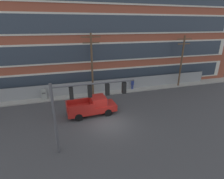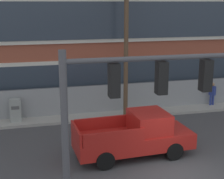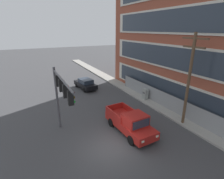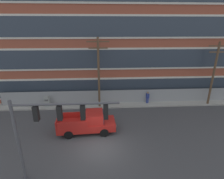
# 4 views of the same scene
# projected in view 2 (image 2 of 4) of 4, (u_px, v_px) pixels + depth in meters

# --- Properties ---
(ground_plane) EXTENTS (160.00, 160.00, 0.00)m
(ground_plane) POSITION_uv_depth(u_px,v_px,m) (183.00, 178.00, 13.69)
(ground_plane) COLOR #424244
(sidewalk_building_side) EXTENTS (80.00, 1.97, 0.16)m
(sidewalk_building_side) POSITION_uv_depth(u_px,v_px,m) (125.00, 113.00, 21.53)
(sidewalk_building_side) COLOR #9E9B93
(sidewalk_building_side) RESTS_ON ground
(chain_link_fence) EXTENTS (31.44, 0.06, 1.89)m
(chain_link_fence) POSITION_uv_depth(u_px,v_px,m) (173.00, 94.00, 22.42)
(chain_link_fence) COLOR gray
(chain_link_fence) RESTS_ON ground
(traffic_signal_mast) EXTENTS (6.21, 0.43, 5.67)m
(traffic_signal_mast) POSITION_uv_depth(u_px,v_px,m) (144.00, 99.00, 9.33)
(traffic_signal_mast) COLOR #4C4C51
(traffic_signal_mast) RESTS_ON ground
(pickup_truck_red) EXTENTS (5.47, 2.31, 2.01)m
(pickup_truck_red) POSITION_uv_depth(u_px,v_px,m) (136.00, 136.00, 15.52)
(pickup_truck_red) COLOR #AD1E19
(pickup_truck_red) RESTS_ON ground
(utility_pole_near_corner) EXTENTS (2.50, 0.26, 8.43)m
(utility_pole_near_corner) POSITION_uv_depth(u_px,v_px,m) (126.00, 40.00, 19.81)
(utility_pole_near_corner) COLOR brown
(utility_pole_near_corner) RESTS_ON ground
(electrical_cabinet) EXTENTS (0.63, 0.54, 1.47)m
(electrical_cabinet) POSITION_uv_depth(u_px,v_px,m) (16.00, 111.00, 19.65)
(electrical_cabinet) COLOR #939993
(electrical_cabinet) RESTS_ON ground
(pedestrian_near_cabinet) EXTENTS (0.38, 0.46, 1.69)m
(pedestrian_near_cabinet) POSITION_uv_depth(u_px,v_px,m) (212.00, 93.00, 22.69)
(pedestrian_near_cabinet) COLOR navy
(pedestrian_near_cabinet) RESTS_ON ground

